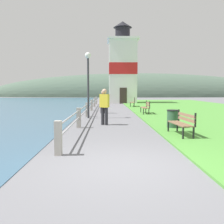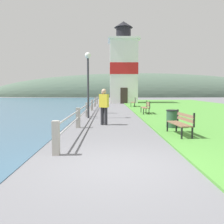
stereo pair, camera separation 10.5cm
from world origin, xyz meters
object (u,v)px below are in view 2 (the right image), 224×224
Objects in this scene: park_bench_far at (134,102)px; person_by_railing at (104,105)px; person_strolling at (103,101)px; trash_bin at (172,119)px; lamp_post at (88,73)px; lighthouse at (123,68)px; park_bench_near at (181,122)px; park_bench_midway at (146,107)px.

person_by_railing is at bearing 83.05° from park_bench_far.
person_strolling reaches higher than park_bench_far.
trash_bin is 6.31m from lamp_post.
lighthouse reaches higher than park_bench_far.
park_bench_far is (-0.15, 16.00, 0.00)m from park_bench_near.
park_bench_far is 0.17× the size of lighthouse.
park_bench_far is 2.13× the size of trash_bin.
person_by_railing is at bearing -71.31° from lamp_post.
park_bench_midway and park_bench_far have the same top height.
park_bench_midway is at bearing 31.53° from lamp_post.
park_bench_far is at bearing 11.28° from person_by_railing.
person_by_railing is (-2.76, -12.92, 0.42)m from park_bench_far.
park_bench_far reaches higher than trash_bin.
person_strolling is at bearing -13.27° from park_bench_midway.
lighthouse is 18.19m from lamp_post.
person_strolling is at bearing -99.20° from lighthouse.
lamp_post is at bearing 32.79° from park_bench_midway.
park_bench_near is 8.46m from park_bench_midway.
person_by_railing is (-2.88, -5.37, 0.42)m from park_bench_midway.
person_strolling is at bearing 113.56° from trash_bin.
park_bench_near is 0.41× the size of lamp_post.
park_bench_far is 0.45× the size of lamp_post.
person_strolling reaches higher than park_bench_near.
person_by_railing is at bearing 63.04° from park_bench_midway.
park_bench_far is 8.89m from lighthouse.
person_by_railing is (-2.17, -20.80, -3.66)m from lighthouse.
park_bench_midway is 3.21m from person_strolling.
lighthouse reaches higher than person_strolling.
person_by_railing is at bearing 157.45° from trash_bin.
lighthouse is at bearing -80.55° from park_bench_far.
person_by_railing is 3.33m from trash_bin.
lamp_post is (-3.18, -17.81, -1.88)m from lighthouse.
park_bench_near and park_bench_midway have the same top height.
park_bench_midway is 5.07m from lamp_post.
lamp_post is (-4.05, 4.25, 2.31)m from trash_bin.
person_strolling is 0.41× the size of lamp_post.
person_by_railing is 0.45× the size of lamp_post.
park_bench_midway is at bearing -4.88° from person_by_railing.
lighthouse is at bearing 92.27° from trash_bin.
park_bench_near is 1.83m from trash_bin.
person_strolling is (-3.12, 9.26, 0.35)m from park_bench_near.
park_bench_near is 16.00m from park_bench_far.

